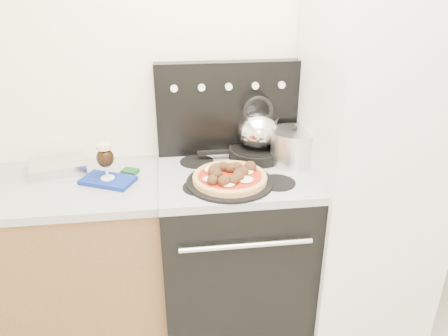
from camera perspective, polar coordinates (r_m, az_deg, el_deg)
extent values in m
cube|color=white|center=(2.38, -1.68, 9.94)|extent=(3.50, 0.01, 2.50)
cube|color=brown|center=(2.57, -24.51, -11.59)|extent=(1.45, 0.60, 0.86)
cube|color=#A6A6A8|center=(2.35, -26.41, -2.61)|extent=(1.48, 0.63, 0.04)
cube|color=black|center=(2.44, 1.30, -10.79)|extent=(0.76, 0.65, 0.88)
cube|color=#ADADB2|center=(2.21, 1.41, -1.00)|extent=(0.76, 0.65, 0.04)
cube|color=black|center=(2.36, 0.44, 7.79)|extent=(0.76, 0.08, 0.50)
cube|color=silver|center=(2.37, 18.50, 0.85)|extent=(0.64, 0.68, 1.90)
cube|color=white|center=(2.40, -20.85, 0.17)|extent=(0.31, 0.26, 0.05)
cube|color=navy|center=(2.21, -14.92, -1.57)|extent=(0.29, 0.24, 0.02)
cylinder|color=#242424|center=(2.08, 0.76, -1.85)|extent=(0.49, 0.49, 0.01)
cylinder|color=black|center=(2.37, 4.31, 2.01)|extent=(0.31, 0.31, 0.05)
cylinder|color=silver|center=(2.29, 9.02, 2.61)|extent=(0.29, 0.29, 0.17)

